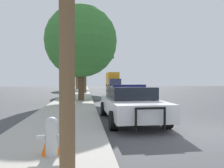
% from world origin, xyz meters
% --- Properties ---
extents(ground_plane, '(110.00, 110.00, 0.00)m').
position_xyz_m(ground_plane, '(0.00, 0.00, 0.00)').
color(ground_plane, '#474749').
extents(sidewalk_left, '(3.00, 110.00, 0.13)m').
position_xyz_m(sidewalk_left, '(-5.10, 0.00, 0.07)').
color(sidewalk_left, '#ADA89E').
rests_on(sidewalk_left, ground_plane).
extents(police_car, '(2.21, 5.14, 1.50)m').
position_xyz_m(police_car, '(-2.35, 2.45, 0.75)').
color(police_car, white).
rests_on(police_car, ground_plane).
extents(fire_hydrant, '(0.59, 0.26, 0.80)m').
position_xyz_m(fire_hydrant, '(-4.88, -1.84, 0.55)').
color(fire_hydrant, '#B7BCC1').
rests_on(fire_hydrant, sidewalk_left).
extents(traffic_light, '(4.01, 0.35, 5.59)m').
position_xyz_m(traffic_light, '(-2.71, 23.14, 4.07)').
color(traffic_light, '#424247').
rests_on(traffic_light, sidewalk_left).
extents(car_background_distant, '(2.11, 4.26, 1.34)m').
position_xyz_m(car_background_distant, '(1.77, 40.41, 0.72)').
color(car_background_distant, silver).
rests_on(car_background_distant, ground_plane).
extents(box_truck, '(2.52, 7.69, 3.37)m').
position_xyz_m(box_truck, '(1.59, 39.05, 1.75)').
color(box_truck, '#333856').
rests_on(box_truck, ground_plane).
extents(tree_sidewalk_near, '(5.58, 5.58, 7.39)m').
position_xyz_m(tree_sidewalk_near, '(-4.50, 10.74, 4.72)').
color(tree_sidewalk_near, '#4C3823').
rests_on(tree_sidewalk_near, sidewalk_left).
extents(tree_sidewalk_far, '(5.52, 5.52, 7.67)m').
position_xyz_m(tree_sidewalk_far, '(-5.69, 34.41, 5.03)').
color(tree_sidewalk_far, brown).
rests_on(tree_sidewalk_far, sidewalk_left).
extents(tree_sidewalk_mid, '(4.90, 4.90, 7.12)m').
position_xyz_m(tree_sidewalk_mid, '(-4.23, 21.76, 4.78)').
color(tree_sidewalk_mid, brown).
rests_on(tree_sidewalk_mid, sidewalk_left).
extents(traffic_cone, '(0.39, 0.39, 0.63)m').
position_xyz_m(traffic_cone, '(-4.91, -1.73, 0.45)').
color(traffic_cone, orange).
rests_on(traffic_cone, sidewalk_left).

